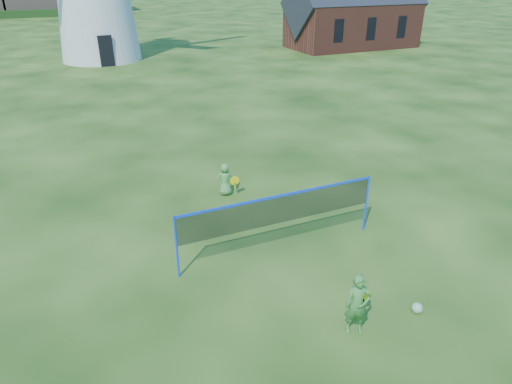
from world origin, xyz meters
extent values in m
plane|color=black|center=(0.00, 0.00, 0.00)|extent=(220.00, 220.00, 0.00)
cube|color=black|center=(0.01, 25.64, 1.05)|extent=(0.95, 0.11, 2.09)
cube|color=brown|center=(20.61, 25.98, 1.78)|extent=(10.65, 5.33, 3.55)
cube|color=#2D3035|center=(20.61, 25.98, 3.55)|extent=(11.19, 5.42, 5.42)
cube|color=black|center=(17.50, 23.37, 1.78)|extent=(0.89, 0.09, 1.78)
cube|color=black|center=(20.61, 23.37, 1.78)|extent=(0.89, 0.09, 1.78)
cube|color=black|center=(23.71, 23.37, 1.78)|extent=(0.89, 0.09, 1.78)
cylinder|color=blue|center=(-1.89, 0.06, 0.78)|extent=(0.05, 0.05, 1.55)
cylinder|color=blue|center=(3.11, 0.06, 0.78)|extent=(0.05, 0.05, 1.55)
cube|color=black|center=(0.61, 0.06, 1.15)|extent=(5.00, 0.02, 0.70)
cube|color=blue|center=(0.61, 0.06, 1.52)|extent=(5.00, 0.02, 0.06)
imported|color=#3D8535|center=(0.71, -2.97, 0.64)|extent=(0.55, 0.46, 1.28)
cylinder|color=#FFF50D|center=(0.99, -2.79, 0.62)|extent=(0.28, 0.02, 0.28)
cube|color=#FFF50D|center=(0.99, -2.79, 0.45)|extent=(0.03, 0.02, 0.20)
imported|color=#529849|center=(0.52, 3.49, 0.50)|extent=(0.56, 0.44, 1.00)
cylinder|color=#FFF50D|center=(0.74, 3.27, 0.51)|extent=(0.28, 0.02, 0.28)
cube|color=#FFF50D|center=(0.74, 3.27, 0.34)|extent=(0.03, 0.02, 0.20)
sphere|color=green|center=(2.17, -3.04, 0.11)|extent=(0.22, 0.22, 0.22)
camera|label=1|loc=(-3.67, -8.18, 6.23)|focal=31.70mm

